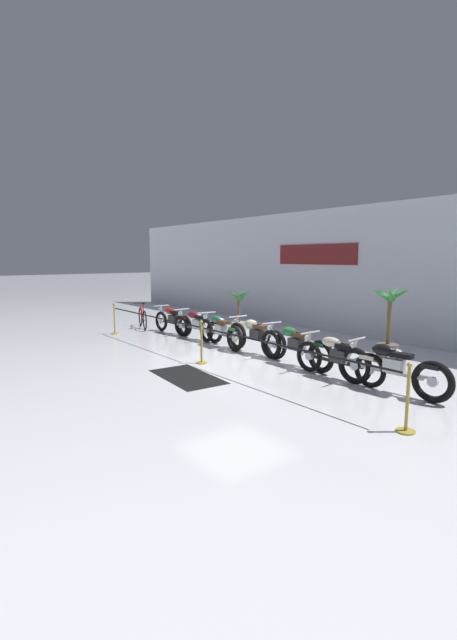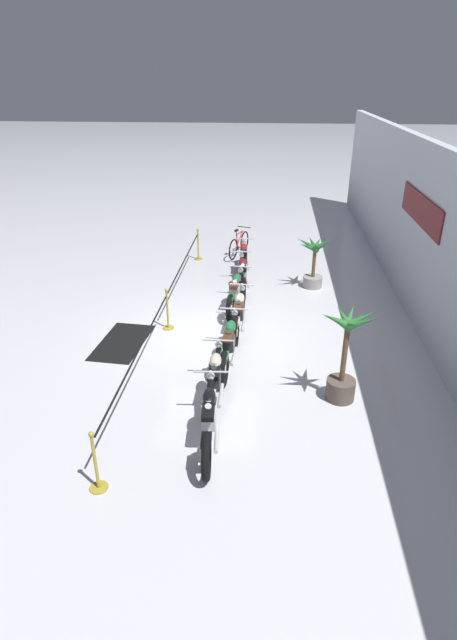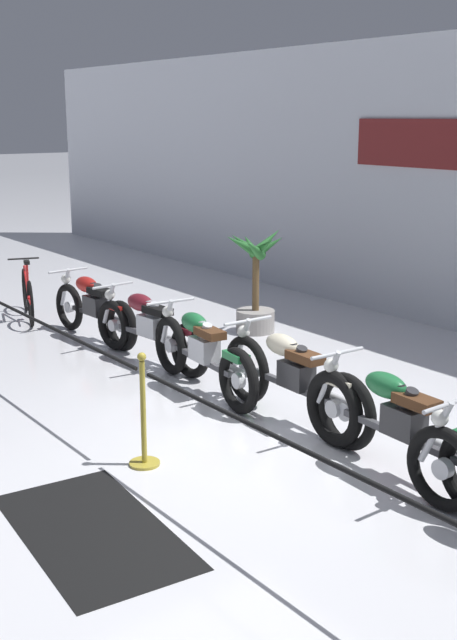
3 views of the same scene
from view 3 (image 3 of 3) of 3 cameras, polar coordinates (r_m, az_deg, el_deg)
The scene contains 11 objects.
ground_plane at distance 7.80m, azimuth 0.93°, elevation -8.73°, with size 120.00×120.00×0.00m, color silver.
motorcycle_red_0 at distance 11.33m, azimuth -9.56°, elevation 0.87°, with size 2.11×0.62×0.92m.
motorcycle_maroon_1 at distance 10.16m, azimuth -5.67°, elevation -0.60°, with size 2.29×0.63×0.92m.
motorcycle_green_2 at distance 9.04m, azimuth -1.90°, elevation -2.33°, with size 2.27×0.62×0.94m.
motorcycle_cream_3 at distance 8.14m, azimuth 4.57°, elevation -4.17°, with size 2.32×0.62×0.95m.
motorcycle_green_4 at distance 7.08m, azimuth 12.00°, elevation -7.43°, with size 2.42×0.62×0.95m.
bicycle at distance 12.74m, azimuth -14.09°, elevation 1.74°, with size 1.64×0.66×0.95m.
potted_palm_right_of_row at distance 11.53m, azimuth 1.92°, elevation 2.58°, with size 1.01×1.02×1.53m.
stanchion_far_left at distance 8.25m, azimuth -10.90°, elevation -2.25°, with size 10.49×0.28×1.05m.
stanchion_mid_left at distance 7.24m, azimuth -6.05°, elevation -7.61°, with size 0.28×0.28×1.05m.
floor_banner at distance 6.36m, azimuth -9.60°, elevation -14.55°, with size 1.90×1.01×0.01m, color black.
Camera 3 is at (5.69, -4.38, 3.05)m, focal length 45.00 mm.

